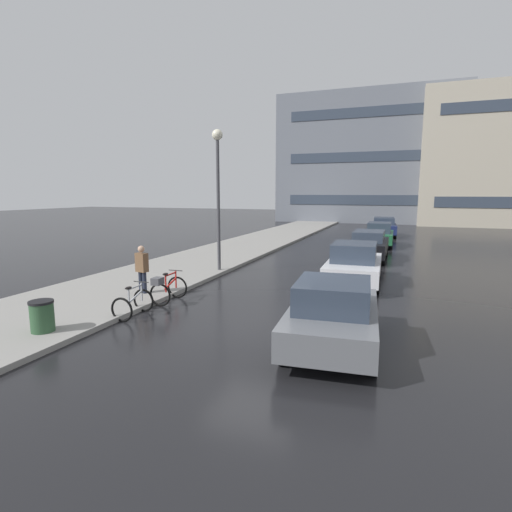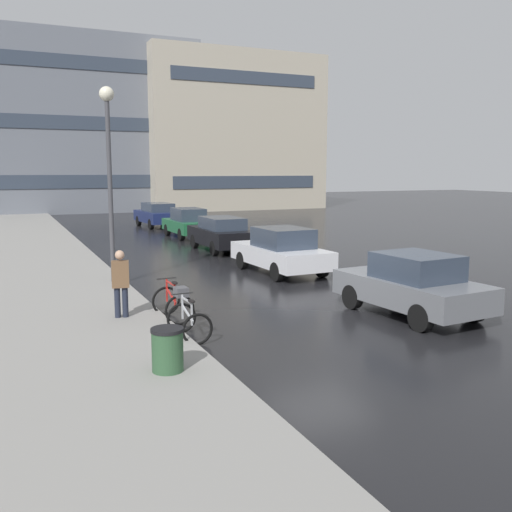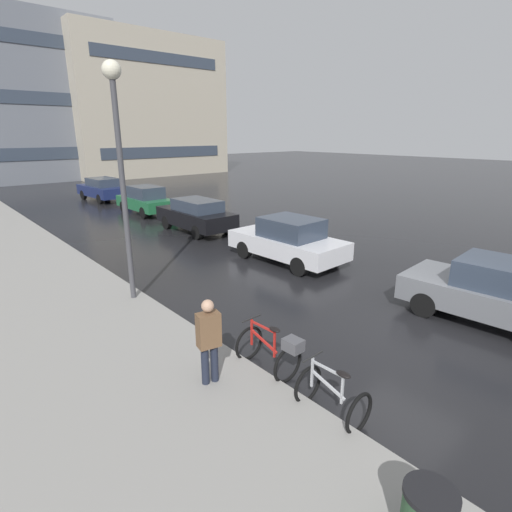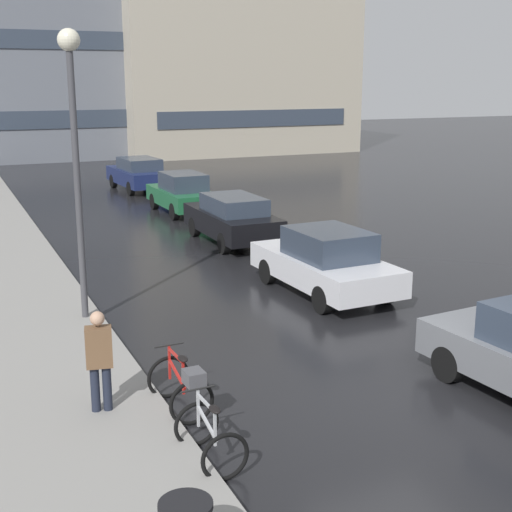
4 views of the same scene
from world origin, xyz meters
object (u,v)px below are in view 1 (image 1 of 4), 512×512
at_px(car_grey, 333,314).
at_px(streetlamp, 218,175).
at_px(car_black, 369,245).
at_px(car_green, 379,234).
at_px(car_white, 354,264).
at_px(trash_bin, 42,319).
at_px(car_navy, 384,227).
at_px(bicycle_nearest, 133,303).
at_px(bicycle_second, 167,288).
at_px(pedestrian, 142,268).

xyz_separation_m(car_grey, streetlamp, (-6.13, 6.88, 3.43)).
height_order(car_black, car_green, car_green).
relative_size(car_grey, car_white, 0.93).
bearing_deg(trash_bin, car_navy, 75.98).
distance_m(bicycle_nearest, trash_bin, 2.36).
distance_m(bicycle_nearest, car_black, 13.57).
xyz_separation_m(bicycle_second, streetlamp, (-0.55, 5.01, 3.71)).
xyz_separation_m(car_white, car_navy, (0.19, 18.10, -0.01)).
bearing_deg(car_grey, trash_bin, -165.28).
bearing_deg(trash_bin, car_black, 66.00).
height_order(car_grey, pedestrian, pedestrian).
relative_size(bicycle_nearest, car_navy, 0.25).
bearing_deg(trash_bin, bicycle_nearest, 63.49).
relative_size(car_black, pedestrian, 2.48).
distance_m(car_navy, trash_bin, 27.35).
xyz_separation_m(car_grey, pedestrian, (-6.77, 2.26, 0.21)).
bearing_deg(bicycle_second, car_green, 71.60).
xyz_separation_m(car_grey, car_white, (-0.32, 6.66, 0.01)).
bearing_deg(car_black, pedestrian, -121.71).
relative_size(car_white, pedestrian, 2.52).
bearing_deg(streetlamp, car_white, -2.11).
height_order(car_white, trash_bin, car_white).
height_order(car_navy, trash_bin, car_navy).
bearing_deg(car_white, streetlamp, 177.89).
distance_m(bicycle_nearest, bicycle_second, 1.54).
height_order(car_green, pedestrian, pedestrian).
bearing_deg(car_navy, car_grey, -89.71).
xyz_separation_m(car_navy, trash_bin, (-6.63, -26.54, -0.34)).
bearing_deg(bicycle_second, car_grey, -18.49).
relative_size(car_grey, pedestrian, 2.34).
bearing_deg(bicycle_second, car_white, 42.33).
distance_m(bicycle_second, car_black, 12.13).
bearing_deg(car_grey, car_black, 91.25).
height_order(bicycle_second, trash_bin, bicycle_second).
bearing_deg(bicycle_nearest, trash_bin, -116.51).
bearing_deg(pedestrian, car_grey, -18.43).
distance_m(streetlamp, trash_bin, 9.45).
distance_m(car_grey, trash_bin, 6.99).
bearing_deg(pedestrian, car_white, 34.32).
bearing_deg(pedestrian, bicycle_second, -18.19).
height_order(pedestrian, streetlamp, streetlamp).
height_order(car_white, car_green, car_white).
height_order(bicycle_nearest, car_grey, car_grey).
bearing_deg(trash_bin, car_grey, 14.72).
bearing_deg(car_green, bicycle_nearest, -107.28).
height_order(car_grey, car_white, car_white).
bearing_deg(car_grey, car_navy, 90.29).
bearing_deg(bicycle_second, streetlamp, 96.27).
bearing_deg(car_green, pedestrian, -112.52).
bearing_deg(car_black, bicycle_nearest, -113.57).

